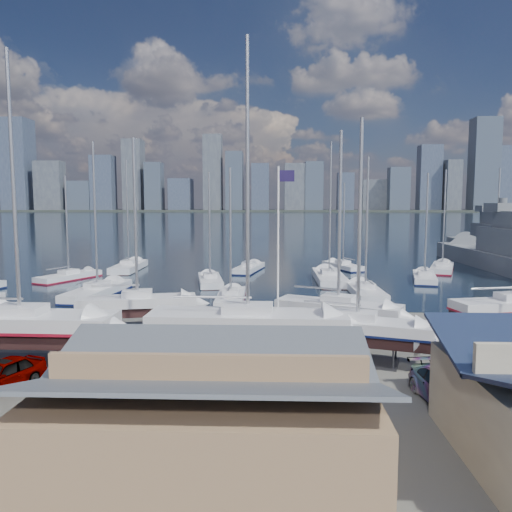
{
  "coord_description": "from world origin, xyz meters",
  "views": [
    {
      "loc": [
        2.46,
        -43.69,
        9.57
      ],
      "look_at": [
        0.48,
        8.0,
        4.13
      ],
      "focal_mm": 35.0,
      "sensor_mm": 36.0,
      "label": 1
    }
  ],
  "objects": [
    {
      "name": "ground",
      "position": [
        0.0,
        -10.0,
        0.0
      ],
      "size": [
        1400.0,
        1400.0,
        0.0
      ],
      "primitive_type": "plane",
      "color": "#605E59",
      "rests_on": "ground"
    },
    {
      "name": "water",
      "position": [
        0.0,
        300.0,
        -0.15
      ],
      "size": [
        1400.0,
        600.0,
        0.4
      ],
      "primitive_type": "cube",
      "color": "#192B3A",
      "rests_on": "ground"
    },
    {
      "name": "far_shore",
      "position": [
        0.0,
        560.0,
        1.1
      ],
      "size": [
        1400.0,
        80.0,
        2.2
      ],
      "primitive_type": "cube",
      "color": "#2D332D",
      "rests_on": "ground"
    },
    {
      "name": "skyline",
      "position": [
        -7.83,
        553.76,
        39.09
      ],
      "size": [
        639.14,
        43.8,
        107.69
      ],
      "color": "#475166",
      "rests_on": "far_shore"
    },
    {
      "name": "shed_grey",
      "position": [
        0.0,
        -26.0,
        2.15
      ],
      "size": [
        12.6,
        8.4,
        4.17
      ],
      "color": "#8C6B4C",
      "rests_on": "ground"
    },
    {
      "name": "sailboat_cradle_1",
      "position": [
        -12.8,
        -14.96,
        2.19
      ],
      "size": [
        11.56,
        3.5,
        18.37
      ],
      "rotation": [
        0.0,
        0.0,
        -0.02
      ],
      "color": "#2D2D33",
      "rests_on": "ground"
    },
    {
      "name": "sailboat_cradle_2",
      "position": [
        -7.9,
        -7.04,
        1.99
      ],
      "size": [
        9.04,
        4.16,
        14.37
      ],
      "rotation": [
        0.0,
        0.0,
        0.2
      ],
      "color": "#2D2D33",
      "rests_on": "ground"
    },
    {
      "name": "sailboat_cradle_3",
      "position": [
        0.84,
        -14.41,
        2.23
      ],
      "size": [
        12.05,
        3.68,
        19.08
      ],
      "rotation": [
        0.0,
        0.0,
        -0.03
      ],
      "color": "#2D2D33",
      "rests_on": "ground"
    },
    {
      "name": "sailboat_cradle_4",
      "position": [
        6.97,
        -8.63,
        2.0
      ],
      "size": [
        9.09,
        5.91,
        14.57
      ],
      "rotation": [
        0.0,
        0.0,
        -0.43
      ],
      "color": "#2D2D33",
      "rests_on": "ground"
    },
    {
      "name": "sailboat_cradle_5",
      "position": [
        7.46,
        -13.99,
        2.0
      ],
      "size": [
        9.25,
        5.12,
        14.53
      ],
      "rotation": [
        0.0,
        0.0,
        -0.31
      ],
      "color": "#2D2D33",
      "rests_on": "ground"
    },
    {
      "name": "sailboat_moored_1",
      "position": [
        -23.43,
        17.37,
        0.31
      ],
      "size": [
        6.01,
        9.34,
        13.59
      ],
      "rotation": [
        0.0,
        0.0,
        1.15
      ],
      "color": "black",
      "rests_on": "water"
    },
    {
      "name": "sailboat_moored_2",
      "position": [
        -18.47,
        26.47,
        0.32
      ],
      "size": [
        3.38,
        10.98,
        16.45
      ],
      "rotation": [
        0.0,
        0.0,
        1.6
      ],
      "color": "black",
      "rests_on": "water"
    },
    {
      "name": "sailboat_moored_3",
      "position": [
        -15.89,
        6.61,
        0.31
      ],
      "size": [
        4.24,
        11.32,
        16.53
      ],
      "rotation": [
        0.0,
        0.0,
        1.47
      ],
      "color": "black",
      "rests_on": "water"
    },
    {
      "name": "sailboat_moored_4",
      "position": [
        -5.26,
        14.78,
        0.32
      ],
      "size": [
        4.2,
        9.5,
        13.87
      ],
      "rotation": [
        0.0,
        0.0,
        1.75
      ],
      "color": "black",
      "rests_on": "water"
    },
    {
      "name": "sailboat_moored_5",
      "position": [
        -1.23,
        26.16,
        0.31
      ],
      "size": [
        4.39,
        9.73,
        14.06
      ],
      "rotation": [
        0.0,
        0.0,
        1.38
      ],
      "color": "black",
      "rests_on": "water"
    },
    {
      "name": "sailboat_moored_6",
      "position": [
        -1.83,
        4.03,
        0.31
      ],
      "size": [
        2.72,
        9.13,
        13.59
      ],
      "rotation": [
        0.0,
        0.0,
        1.59
      ],
      "color": "black",
      "rests_on": "water"
    },
    {
      "name": "sailboat_moored_7",
      "position": [
        9.1,
        16.9,
        0.32
      ],
      "size": [
        3.35,
        11.74,
        17.69
      ],
      "rotation": [
        0.0,
        0.0,
        1.58
      ],
      "color": "black",
      "rests_on": "water"
    },
    {
      "name": "sailboat_moored_8",
      "position": [
        12.45,
        29.34,
        0.31
      ],
      "size": [
        5.55,
        9.08,
        13.15
      ],
      "rotation": [
        0.0,
        0.0,
        1.95
      ],
      "color": "black",
      "rests_on": "water"
    },
    {
      "name": "sailboat_moored_9",
      "position": [
        11.88,
        7.9,
        0.32
      ],
      "size": [
        2.96,
        9.97,
        14.97
      ],
      "rotation": [
        0.0,
        0.0,
        1.59
      ],
      "color": "black",
      "rests_on": "water"
    },
    {
      "name": "sailboat_moored_10",
      "position": [
        21.02,
        18.27,
        0.31
      ],
      "size": [
        4.75,
        9.64,
        13.88
      ],
      "rotation": [
        0.0,
        0.0,
        1.33
      ],
      "color": "black",
      "rests_on": "water"
    },
    {
      "name": "sailboat_moored_11",
      "position": [
        26.16,
        27.25,
        0.31
      ],
      "size": [
        6.21,
        10.33,
        14.94
      ],
      "rotation": [
        0.0,
        0.0,
        1.2
      ],
      "color": "black",
      "rests_on": "water"
    },
    {
      "name": "naval_ship_west",
      "position": [
        44.18,
        51.64,
        1.67
      ],
      "size": [
        6.73,
        38.5,
        17.46
      ],
      "rotation": [
        0.0,
        0.0,
        1.56
      ],
      "color": "slate",
      "rests_on": "water"
    },
    {
      "name": "car_a",
      "position": [
        -11.61,
        -19.29,
        0.8
      ],
      "size": [
        3.43,
        5.05,
        1.6
      ],
      "primitive_type": "imported",
      "rotation": [
        0.0,
        0.0,
        -0.37
      ],
      "color": "gray",
      "rests_on": "ground"
    },
    {
      "name": "car_b",
      "position": [
        -5.95,
        -20.17,
        0.69
      ],
      "size": [
        4.4,
        2.16,
        1.39
      ],
      "primitive_type": "imported",
      "rotation": [
        0.0,
        0.0,
        1.4
      ],
      "color": "gray",
      "rests_on": "ground"
    },
    {
      "name": "car_c",
      "position": [
        -1.6,
        -20.66,
        0.78
      ],
      "size": [
        3.53,
        6.01,
        1.57
      ],
      "primitive_type": "imported",
      "rotation": [
        0.0,
        0.0,
        0.17
      ],
      "color": "gray",
      "rests_on": "ground"
    },
    {
      "name": "car_d",
      "position": [
        10.73,
        -20.35,
        0.78
      ],
      "size": [
        2.91,
        5.66,
        1.57
      ],
      "primitive_type": "imported",
      "rotation": [
        0.0,
        0.0,
        0.14
      ],
      "color": "gray",
      "rests_on": "ground"
    },
    {
      "name": "flagpole",
      "position": [
        2.74,
        -12.49,
        6.83
      ],
      "size": [
        1.05,
        0.12,
        11.87
      ],
      "color": "white",
      "rests_on": "ground"
    }
  ]
}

